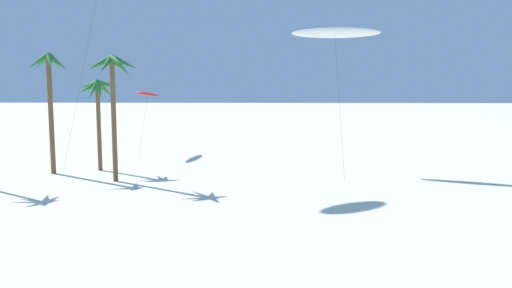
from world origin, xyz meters
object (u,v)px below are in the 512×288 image
object	(u,v)px
palm_tree_3	(98,96)
flying_kite_1	(335,33)
palm_tree_2	(49,81)
flying_kite_3	(148,94)
palm_tree_4	(112,77)

from	to	relation	value
palm_tree_3	flying_kite_1	xyz separation A→B (m)	(20.25, 2.08, 5.35)
palm_tree_2	flying_kite_3	world-z (taller)	palm_tree_2
palm_tree_4	flying_kite_3	distance (m)	15.20
palm_tree_3	palm_tree_4	distance (m)	5.72
palm_tree_3	flying_kite_1	size ratio (longest dim) A/B	0.63
palm_tree_2	palm_tree_4	world-z (taller)	palm_tree_2
palm_tree_2	palm_tree_3	distance (m)	4.00
palm_tree_2	flying_kite_3	distance (m)	13.18
flying_kite_1	palm_tree_3	bearing A→B (deg)	-174.13
palm_tree_2	palm_tree_3	bearing A→B (deg)	24.94
palm_tree_3	flying_kite_3	xyz separation A→B (m)	(2.11, 10.26, -0.26)
palm_tree_3	flying_kite_1	world-z (taller)	flying_kite_1
flying_kite_1	flying_kite_3	bearing A→B (deg)	155.74
palm_tree_3	flying_kite_3	world-z (taller)	palm_tree_3
palm_tree_2	palm_tree_3	xyz separation A→B (m)	(3.44, 1.60, -1.28)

